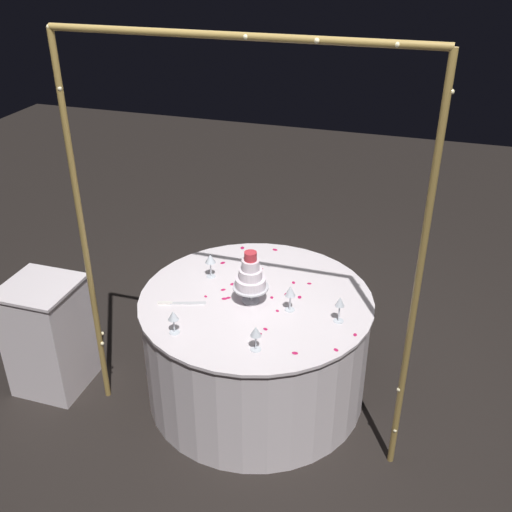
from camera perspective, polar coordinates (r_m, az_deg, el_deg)
The scene contains 33 objects.
ground_plane at distance 4.15m, azimuth -0.00°, elevation -12.76°, with size 12.00×12.00×0.00m, color black.
decorative_arch at distance 3.04m, azimuth -1.94°, elevation 4.62°, with size 1.94×0.06×2.37m.
main_table at distance 3.91m, azimuth -0.00°, elevation -8.66°, with size 1.46×1.46×0.75m.
side_table at distance 4.20m, azimuth -19.32°, elevation -7.25°, with size 0.45×0.45×0.79m.
tiered_cake at distance 3.57m, azimuth -0.52°, elevation -2.03°, with size 0.22×0.22×0.34m.
wine_glass_0 at distance 3.86m, azimuth -4.41°, elevation -0.35°, with size 0.07×0.07×0.17m.
wine_glass_1 at distance 3.21m, azimuth -0.02°, elevation -7.38°, with size 0.06×0.06×0.15m.
wine_glass_2 at distance 3.52m, azimuth 3.32°, elevation -3.50°, with size 0.06×0.06×0.17m.
wine_glass_3 at distance 3.45m, azimuth 8.07°, elevation -4.55°, with size 0.06×0.06×0.17m.
wine_glass_4 at distance 3.37m, azimuth -7.96°, elevation -5.81°, with size 0.06×0.06×0.15m.
wine_glass_5 at distance 3.95m, azimuth -0.58°, elevation 0.18°, with size 0.06×0.06×0.15m.
cake_knife at distance 3.67m, azimuth -7.45°, elevation -4.51°, with size 0.29×0.11×0.01m.
rose_petal_0 at distance 3.83m, azimuth -0.95°, elevation -2.66°, with size 0.03×0.02×0.00m, color #C61951.
rose_petal_1 at distance 3.70m, azimuth -2.68°, elevation -4.04°, with size 0.03×0.02×0.00m, color #C61951.
rose_petal_2 at distance 3.57m, azimuth 2.07°, elevation -5.29°, with size 0.03×0.02×0.00m, color #C61951.
rose_petal_3 at distance 3.42m, azimuth 9.52°, elevation -7.48°, with size 0.03×0.02×0.00m, color #C61951.
rose_petal_4 at distance 4.26m, azimuth -1.32°, elevation 0.79°, with size 0.04×0.03×0.00m, color #C61951.
rose_petal_5 at distance 4.07m, azimuth -3.22°, elevation -0.66°, with size 0.04×0.03×0.00m, color #C61951.
rose_petal_6 at distance 3.85m, azimuth 3.63°, elevation -2.57°, with size 0.03×0.02×0.00m, color #C61951.
rose_petal_7 at distance 3.42m, azimuth 0.91°, elevation -7.04°, with size 0.03×0.02×0.00m, color #C61951.
rose_petal_8 at distance 3.70m, azimuth 1.53°, elevation -4.01°, with size 0.03×0.02×0.00m, color #C61951.
rose_petal_9 at distance 3.78m, azimuth -3.18°, elevation -3.26°, with size 0.03×0.02×0.00m, color #C61951.
rose_petal_10 at distance 4.00m, azimuth 0.50°, elevation -1.23°, with size 0.03×0.02×0.00m, color #C61951.
rose_petal_11 at distance 3.72m, azimuth -4.86°, elevation -3.89°, with size 0.02×0.02×0.00m, color #C61951.
rose_petal_12 at distance 4.23m, azimuth 1.84°, elevation 0.61°, with size 0.04×0.03×0.00m, color #C61951.
rose_petal_13 at distance 3.39m, azimuth 0.35°, elevation -7.49°, with size 0.03×0.02×0.00m, color #C61951.
rose_petal_14 at distance 3.73m, azimuth 2.96°, elevation -3.68°, with size 0.03×0.02×0.00m, color #C61951.
rose_petal_15 at distance 3.30m, azimuth 7.70°, elevation -8.94°, with size 0.03×0.02×0.00m, color #C61951.
rose_petal_16 at distance 3.83m, azimuth -2.23°, elevation -2.72°, with size 0.04×0.03×0.00m, color #C61951.
rose_petal_17 at distance 3.69m, azimuth -3.06°, elevation -4.12°, with size 0.04×0.02×0.00m, color #C61951.
rose_petal_18 at distance 3.71m, azimuth 4.21°, elevation -3.97°, with size 0.03×0.02×0.00m, color #C61951.
rose_petal_19 at distance 3.25m, azimuth 3.77°, elevation -9.30°, with size 0.03×0.02×0.00m, color #C61951.
rose_petal_20 at distance 3.85m, azimuth 5.15°, elevation -2.65°, with size 0.03×0.02×0.00m, color #C61951.
Camera 1 is at (-0.92, 2.95, 2.77)m, focal length 41.58 mm.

